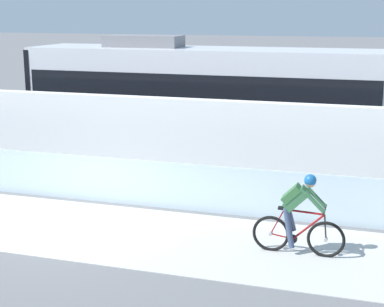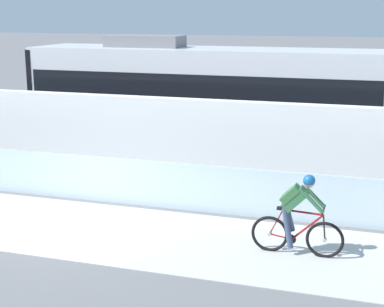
# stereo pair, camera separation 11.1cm
# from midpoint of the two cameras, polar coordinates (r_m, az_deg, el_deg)

# --- Properties ---
(ground_plane) EXTENTS (200.00, 200.00, 0.00)m
(ground_plane) POSITION_cam_midpoint_polar(r_m,az_deg,el_deg) (13.23, -12.38, -6.92)
(ground_plane) COLOR slate
(bike_path_deck) EXTENTS (32.00, 3.20, 0.01)m
(bike_path_deck) POSITION_cam_midpoint_polar(r_m,az_deg,el_deg) (13.23, -12.38, -6.90)
(bike_path_deck) COLOR beige
(bike_path_deck) RESTS_ON ground
(glass_parapet) EXTENTS (32.00, 0.05, 1.12)m
(glass_parapet) POSITION_cam_midpoint_polar(r_m,az_deg,el_deg) (14.61, -8.96, -2.49)
(glass_parapet) COLOR silver
(glass_parapet) RESTS_ON ground
(concrete_barrier_wall) EXTENTS (32.00, 0.36, 2.36)m
(concrete_barrier_wall) POSITION_cam_midpoint_polar(r_m,az_deg,el_deg) (16.04, -6.24, 1.34)
(concrete_barrier_wall) COLOR white
(concrete_barrier_wall) RESTS_ON ground
(tram_rail_near) EXTENTS (32.00, 0.08, 0.01)m
(tram_rail_near) POSITION_cam_midpoint_polar(r_m,az_deg,el_deg) (18.55, -3.14, -0.65)
(tram_rail_near) COLOR #595654
(tram_rail_near) RESTS_ON ground
(tram_rail_far) EXTENTS (32.00, 0.08, 0.01)m
(tram_rail_far) POSITION_cam_midpoint_polar(r_m,az_deg,el_deg) (19.87, -1.71, 0.32)
(tram_rail_far) COLOR #595654
(tram_rail_far) RESTS_ON ground
(tram) EXTENTS (11.06, 2.54, 3.81)m
(tram) POSITION_cam_midpoint_polar(r_m,az_deg,el_deg) (18.50, 0.95, 5.29)
(tram) COLOR silver
(tram) RESTS_ON ground
(cyclist_on_bike) EXTENTS (1.77, 0.58, 1.61)m
(cyclist_on_bike) POSITION_cam_midpoint_polar(r_m,az_deg,el_deg) (11.44, 9.95, -5.83)
(cyclist_on_bike) COLOR black
(cyclist_on_bike) RESTS_ON ground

